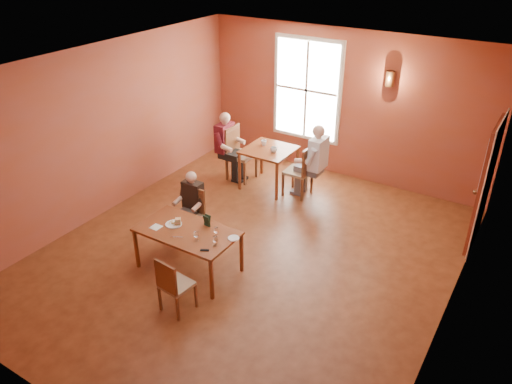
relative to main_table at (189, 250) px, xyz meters
The scene contains 30 objects.
ground 1.05m from the main_table, 54.09° to the left, with size 6.00×7.00×0.01m, color brown.
wall_back 4.49m from the main_table, 82.32° to the left, with size 6.00×0.04×3.00m, color brown.
wall_front 2.99m from the main_table, 77.87° to the right, with size 6.00×0.04×3.00m, color brown.
wall_left 2.80m from the main_table, 161.69° to the left, with size 0.04×7.00×3.00m, color brown.
wall_right 3.84m from the main_table, 12.61° to the left, with size 0.04×7.00×3.00m, color brown.
ceiling 2.83m from the main_table, 54.09° to the left, with size 6.00×7.00×0.04m, color white.
window 4.47m from the main_table, 92.96° to the left, with size 1.36×0.10×1.96m, color white.
door 4.74m from the main_table, 41.38° to the left, with size 0.12×1.04×2.10m, color maroon.
wall_sconce 4.82m from the main_table, 70.59° to the left, with size 0.16×0.16×0.28m, color brown.
main_table is the anchor object (origin of this frame).
chair_diner_main 0.83m from the main_table, 127.57° to the left, with size 0.40×0.40×0.90m, color brown, non-canonical shape.
diner_main 0.82m from the main_table, 128.88° to the left, with size 0.45×0.45×1.12m, color #462E1E, non-canonical shape.
chair_empty 0.91m from the main_table, 61.14° to the right, with size 0.38×0.38×0.86m, color #53331D, non-canonical shape.
plate_food 0.45m from the main_table, behind, with size 0.25×0.25×0.03m, color white.
sandwich 0.45m from the main_table, 168.90° to the left, with size 0.08×0.08×0.10m, color tan.
goblet_a 0.64m from the main_table, 11.77° to the left, with size 0.06×0.06×0.16m, color white, non-canonical shape.
goblet_b 0.74m from the main_table, ahead, with size 0.06×0.06×0.16m, color white, non-canonical shape.
goblet_c 0.54m from the main_table, 26.76° to the right, with size 0.07×0.07×0.17m, color silver, non-canonical shape.
menu_stand 0.54m from the main_table, 54.81° to the left, with size 0.11×0.06×0.18m, color black.
knife 0.42m from the main_table, 93.48° to the right, with size 0.18×0.01×0.00m, color silver.
napkin 0.60m from the main_table, 157.96° to the right, with size 0.15×0.15×0.01m, color white.
side_plate 0.81m from the main_table, 14.26° to the left, with size 0.17×0.17×0.01m, color silver.
sunglasses 0.70m from the main_table, 27.62° to the right, with size 0.12×0.04×0.02m, color black.
second_table 3.04m from the main_table, 96.98° to the left, with size 0.92×0.92×0.81m, color brown, non-canonical shape.
chair_diner_white 3.03m from the main_table, 84.67° to the left, with size 0.46×0.46×1.04m, color brown, non-canonical shape.
diner_white 3.05m from the main_table, 84.11° to the left, with size 0.57×0.57×1.42m, color white, non-canonical shape.
chair_diner_maroon 3.19m from the main_table, 108.68° to the left, with size 0.49×0.49×1.11m, color #442812, non-canonical shape.
diner_maroon 3.21m from the main_table, 109.19° to the left, with size 0.54×0.54×1.36m, color #5A1115, non-canonical shape.
cup_a 2.98m from the main_table, 94.17° to the left, with size 0.13×0.13×0.10m, color white.
cup_b 3.21m from the main_table, 100.04° to the left, with size 0.12×0.12×0.11m, color beige.
Camera 1 is at (3.57, -5.54, 4.70)m, focal length 35.00 mm.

